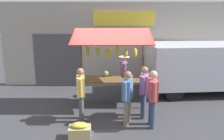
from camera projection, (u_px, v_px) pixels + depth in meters
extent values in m
plane|color=#38383D|center=(112.00, 103.00, 8.45)|extent=(40.00, 40.00, 0.00)
cube|color=#9E998E|center=(112.00, 45.00, 10.18)|extent=(9.00, 0.25, 3.40)
cube|color=yellow|center=(124.00, 19.00, 9.78)|extent=(2.40, 0.06, 0.56)
cube|color=#47474C|center=(57.00, 60.00, 10.20)|extent=(1.90, 0.04, 2.10)
cube|color=brown|center=(112.00, 79.00, 8.25)|extent=(2.20, 0.90, 0.05)
cylinder|color=brown|center=(80.00, 96.00, 7.98)|extent=(0.06, 0.06, 0.83)
cylinder|color=brown|center=(144.00, 96.00, 7.97)|extent=(0.06, 0.06, 0.83)
cylinder|color=brown|center=(83.00, 88.00, 8.74)|extent=(0.06, 0.06, 0.83)
cylinder|color=brown|center=(142.00, 88.00, 8.73)|extent=(0.06, 0.06, 0.83)
cylinder|color=brown|center=(81.00, 67.00, 8.56)|extent=(0.07, 0.07, 2.35)
cylinder|color=brown|center=(143.00, 67.00, 8.56)|extent=(0.07, 0.07, 2.35)
cylinder|color=brown|center=(112.00, 39.00, 8.32)|extent=(2.12, 0.06, 0.06)
cube|color=#B72D28|center=(112.00, 36.00, 7.75)|extent=(2.50, 1.46, 0.39)
cylinder|color=brown|center=(135.00, 44.00, 8.33)|extent=(0.01, 0.01, 0.30)
ellipsoid|color=yellow|center=(135.00, 53.00, 8.41)|extent=(0.24, 0.25, 0.33)
cylinder|color=brown|center=(126.00, 44.00, 8.34)|extent=(0.01, 0.01, 0.31)
ellipsoid|color=#B2CC4C|center=(125.00, 53.00, 8.42)|extent=(0.18, 0.22, 0.31)
cylinder|color=brown|center=(118.00, 42.00, 8.35)|extent=(0.01, 0.01, 0.20)
ellipsoid|color=yellow|center=(118.00, 50.00, 8.42)|extent=(0.23, 0.24, 0.36)
cylinder|color=brown|center=(108.00, 43.00, 8.35)|extent=(0.01, 0.01, 0.30)
ellipsoid|color=yellow|center=(108.00, 53.00, 8.43)|extent=(0.27, 0.27, 0.35)
cylinder|color=brown|center=(97.00, 43.00, 8.33)|extent=(0.01, 0.01, 0.26)
ellipsoid|color=#B2CC4C|center=(98.00, 51.00, 8.40)|extent=(0.24, 0.24, 0.31)
cylinder|color=brown|center=(88.00, 42.00, 8.31)|extent=(0.01, 0.01, 0.22)
ellipsoid|color=gold|center=(88.00, 51.00, 8.38)|extent=(0.22, 0.23, 0.34)
sphere|color=#729E4C|center=(106.00, 74.00, 8.49)|extent=(0.20, 0.20, 0.20)
ellipsoid|color=gold|center=(131.00, 76.00, 8.35)|extent=(0.16, 0.20, 0.10)
cylinder|color=#4C4C51|center=(123.00, 85.00, 9.21)|extent=(0.14, 0.14, 0.75)
cylinder|color=#4C4C51|center=(124.00, 87.00, 8.97)|extent=(0.14, 0.14, 0.75)
cube|color=#93669E|center=(124.00, 69.00, 8.94)|extent=(0.25, 0.46, 0.53)
cylinder|color=#93669E|center=(123.00, 67.00, 9.21)|extent=(0.09, 0.09, 0.49)
cylinder|color=#93669E|center=(125.00, 71.00, 8.65)|extent=(0.09, 0.09, 0.49)
sphere|color=tan|center=(124.00, 59.00, 8.84)|extent=(0.21, 0.21, 0.21)
cylinder|color=beige|center=(124.00, 57.00, 8.83)|extent=(0.39, 0.39, 0.02)
cylinder|color=navy|center=(143.00, 106.00, 7.21)|extent=(0.14, 0.14, 0.76)
cylinder|color=navy|center=(144.00, 103.00, 7.45)|extent=(0.14, 0.14, 0.76)
cube|color=#93669E|center=(144.00, 84.00, 7.17)|extent=(0.31, 0.50, 0.54)
cylinder|color=#93669E|center=(143.00, 86.00, 6.89)|extent=(0.09, 0.09, 0.50)
cylinder|color=#93669E|center=(145.00, 80.00, 7.44)|extent=(0.09, 0.09, 0.50)
sphere|color=#8C664C|center=(145.00, 70.00, 7.08)|extent=(0.21, 0.21, 0.21)
cylinder|color=#726656|center=(126.00, 113.00, 6.74)|extent=(0.14, 0.14, 0.76)
cylinder|color=#726656|center=(128.00, 110.00, 6.98)|extent=(0.14, 0.14, 0.76)
cube|color=#476B9E|center=(128.00, 89.00, 6.70)|extent=(0.34, 0.50, 0.54)
cylinder|color=#476B9E|center=(125.00, 92.00, 6.43)|extent=(0.09, 0.09, 0.49)
cylinder|color=#476B9E|center=(130.00, 85.00, 6.97)|extent=(0.09, 0.09, 0.49)
sphere|color=#8C664C|center=(128.00, 75.00, 6.61)|extent=(0.21, 0.21, 0.21)
cylinder|color=#4C4C51|center=(81.00, 109.00, 7.00)|extent=(0.14, 0.14, 0.77)
cylinder|color=#4C4C51|center=(81.00, 106.00, 7.24)|extent=(0.14, 0.14, 0.77)
cube|color=gold|center=(81.00, 86.00, 6.96)|extent=(0.28, 0.49, 0.54)
cylinder|color=gold|center=(81.00, 88.00, 6.67)|extent=(0.09, 0.09, 0.50)
cylinder|color=gold|center=(81.00, 82.00, 7.24)|extent=(0.09, 0.09, 0.50)
sphere|color=#8C664C|center=(80.00, 72.00, 6.86)|extent=(0.21, 0.21, 0.21)
cylinder|color=navy|center=(153.00, 115.00, 6.61)|extent=(0.14, 0.14, 0.78)
cylinder|color=navy|center=(151.00, 111.00, 6.86)|extent=(0.14, 0.14, 0.78)
cube|color=#BF4C51|center=(153.00, 90.00, 6.58)|extent=(0.22, 0.47, 0.55)
cylinder|color=#BF4C51|center=(155.00, 93.00, 6.28)|extent=(0.09, 0.09, 0.51)
cylinder|color=#BF4C51|center=(151.00, 86.00, 6.86)|extent=(0.09, 0.09, 0.51)
sphere|color=tan|center=(153.00, 75.00, 6.48)|extent=(0.21, 0.21, 0.21)
cube|color=silver|center=(207.00, 64.00, 9.34)|extent=(4.53, 2.20, 1.55)
cube|color=black|center=(173.00, 57.00, 9.17)|extent=(1.55, 1.92, 0.68)
cylinder|color=black|center=(174.00, 92.00, 8.61)|extent=(0.67, 0.23, 0.66)
cylinder|color=black|center=(161.00, 79.00, 10.22)|extent=(0.67, 0.23, 0.66)
cube|color=tan|center=(80.00, 132.00, 6.18)|extent=(0.57, 0.41, 0.30)
ellipsoid|color=gold|center=(80.00, 125.00, 6.13)|extent=(0.42, 0.29, 0.12)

